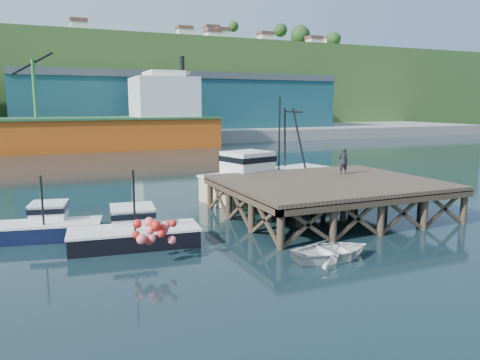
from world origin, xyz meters
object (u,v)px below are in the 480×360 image
boat_black (134,231)px  dockworker (343,161)px  trawler (270,176)px  dinghy (332,251)px  boat_navy (47,225)px

boat_black → dockworker: dockworker is taller
trawler → dinghy: trawler is taller
trawler → dockworker: size_ratio=6.53×
boat_navy → dinghy: boat_navy is taller
trawler → dinghy: size_ratio=3.04×
boat_navy → boat_black: (3.72, -2.87, 0.02)m
trawler → dockworker: bearing=-75.2°
boat_navy → boat_black: boat_black is taller
boat_black → boat_navy: bearing=149.1°
boat_navy → trawler: 15.72m
boat_navy → dinghy: bearing=-25.7°
boat_black → dinghy: boat_black is taller
boat_black → dockworker: 14.41m
boat_navy → dockworker: (17.62, 0.16, 2.32)m
boat_navy → trawler: size_ratio=0.49×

